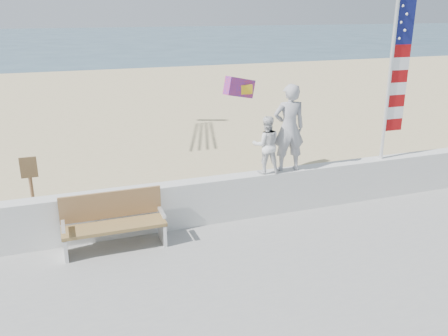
{
  "coord_description": "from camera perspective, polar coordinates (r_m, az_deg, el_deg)",
  "views": [
    {
      "loc": [
        -2.72,
        -6.35,
        4.28
      ],
      "look_at": [
        0.2,
        1.8,
        1.35
      ],
      "focal_mm": 38.0,
      "sensor_mm": 36.0,
      "label": 1
    }
  ],
  "objects": [
    {
      "name": "flag",
      "position": [
        10.87,
        19.89,
        10.82
      ],
      "size": [
        0.5,
        0.08,
        3.5
      ],
      "color": "white",
      "rests_on": "seawall"
    },
    {
      "name": "sign",
      "position": [
        10.12,
        -22.18,
        -1.99
      ],
      "size": [
        0.32,
        0.07,
        1.46
      ],
      "color": "brown",
      "rests_on": "sand"
    },
    {
      "name": "ground",
      "position": [
        8.12,
        3.03,
        -13.12
      ],
      "size": [
        220.0,
        220.0,
        0.0
      ],
      "primitive_type": "plane",
      "color": "#2F4D5E",
      "rests_on": "ground"
    },
    {
      "name": "seawall",
      "position": [
        9.51,
        -1.55,
        -3.88
      ],
      "size": [
        30.0,
        0.35,
        0.9
      ],
      "primitive_type": "cube",
      "color": "silver",
      "rests_on": "boardwalk"
    },
    {
      "name": "adult",
      "position": [
        9.71,
        7.81,
        4.8
      ],
      "size": [
        0.71,
        0.52,
        1.79
      ],
      "primitive_type": "imported",
      "rotation": [
        0.0,
        0.0,
        3.0
      ],
      "color": "#97979D",
      "rests_on": "seawall"
    },
    {
      "name": "parafoil_kite",
      "position": [
        11.83,
        1.96,
        9.64
      ],
      "size": [
        0.91,
        0.51,
        0.61
      ],
      "color": "red",
      "rests_on": "ground"
    },
    {
      "name": "child",
      "position": [
        9.57,
        5.09,
        2.8
      ],
      "size": [
        0.65,
        0.55,
        1.18
      ],
      "primitive_type": "imported",
      "rotation": [
        0.0,
        0.0,
        2.94
      ],
      "color": "silver",
      "rests_on": "seawall"
    },
    {
      "name": "sand",
      "position": [
        16.15,
        -9.34,
        3.24
      ],
      "size": [
        90.0,
        40.0,
        0.08
      ],
      "primitive_type": "cube",
      "color": "#C6B484",
      "rests_on": "ground"
    },
    {
      "name": "bench",
      "position": [
        8.7,
        -13.16,
        -6.2
      ],
      "size": [
        1.8,
        0.57,
        1.0
      ],
      "color": "olive",
      "rests_on": "boardwalk"
    }
  ]
}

